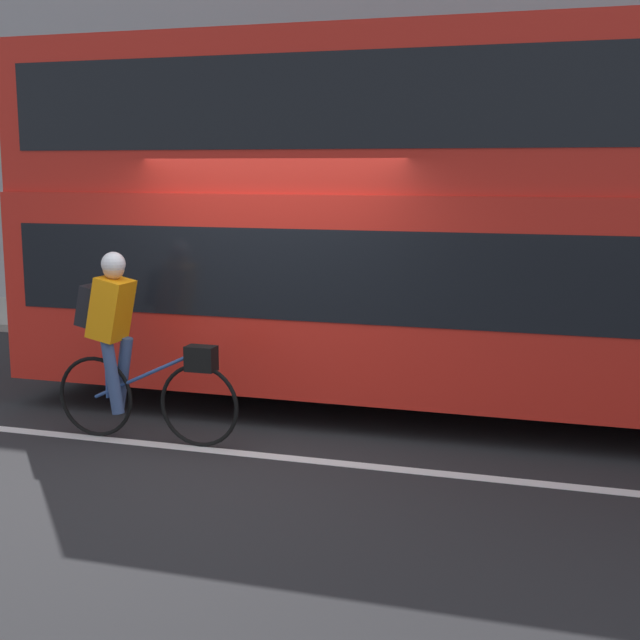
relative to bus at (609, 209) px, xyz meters
The scene contains 6 objects.
ground_plane 4.15m from the bus, 143.71° to the right, with size 80.00×80.00×0.00m, color #232326.
road_center_line 4.08m from the bus, 145.36° to the right, with size 50.00×0.14×0.01m, color silver.
sidewalk_curb 4.89m from the bus, 130.68° to the left, with size 60.00×2.38×0.11m.
building_facade 5.99m from the bus, 121.64° to the left, with size 60.00×0.30×8.57m.
bus is the anchor object (origin of this frame).
cyclist_on_bike 4.61m from the bus, 154.27° to the right, with size 1.77×0.32×1.69m.
Camera 1 is at (2.83, -6.66, 2.43)m, focal length 50.00 mm.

